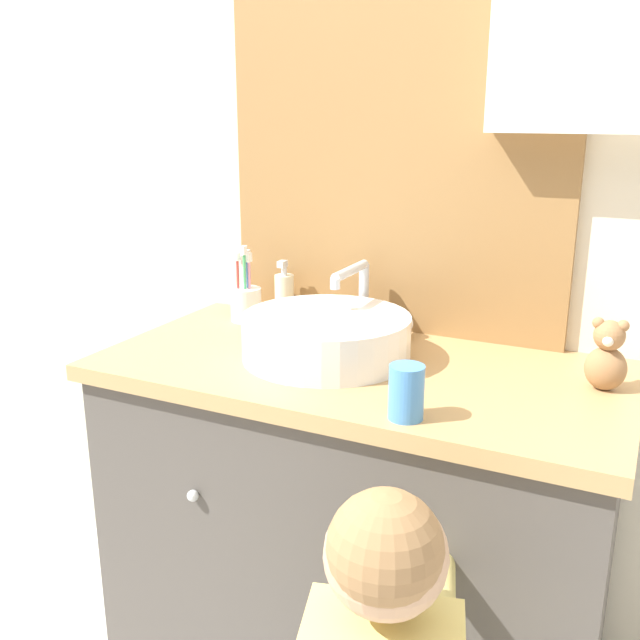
{
  "coord_description": "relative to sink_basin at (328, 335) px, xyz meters",
  "views": [
    {
      "loc": [
        0.55,
        -0.99,
        1.36
      ],
      "look_at": [
        -0.07,
        0.27,
        0.94
      ],
      "focal_mm": 40.0,
      "sensor_mm": 36.0,
      "label": 1
    }
  ],
  "objects": [
    {
      "name": "wall_back",
      "position": [
        0.1,
        0.3,
        0.38
      ],
      "size": [
        3.2,
        0.18,
        2.5
      ],
      "color": "beige",
      "rests_on": "ground_plane"
    },
    {
      "name": "teddy_bear",
      "position": [
        0.55,
        0.07,
        0.02
      ],
      "size": [
        0.08,
        0.07,
        0.14
      ],
      "color": "#9E7047",
      "rests_on": "vanity_counter"
    },
    {
      "name": "sink_basin",
      "position": [
        0.0,
        0.0,
        0.0
      ],
      "size": [
        0.36,
        0.41,
        0.18
      ],
      "color": "white",
      "rests_on": "vanity_counter"
    },
    {
      "name": "toothbrush_holder",
      "position": [
        -0.31,
        0.16,
        -0.0
      ],
      "size": [
        0.08,
        0.08,
        0.19
      ],
      "color": "silver",
      "rests_on": "vanity_counter"
    },
    {
      "name": "vanity_counter",
      "position": [
        0.08,
        -0.01,
        -0.47
      ],
      "size": [
        1.1,
        0.56,
        0.84
      ],
      "color": "#4C4742",
      "rests_on": "ground_plane"
    },
    {
      "name": "soap_dispenser",
      "position": [
        -0.22,
        0.21,
        0.01
      ],
      "size": [
        0.05,
        0.05,
        0.16
      ],
      "color": "beige",
      "rests_on": "vanity_counter"
    },
    {
      "name": "drinking_cup",
      "position": [
        0.26,
        -0.23,
        -0.0
      ],
      "size": [
        0.06,
        0.06,
        0.1
      ],
      "primitive_type": "cylinder",
      "color": "#4789D1",
      "rests_on": "vanity_counter"
    }
  ]
}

